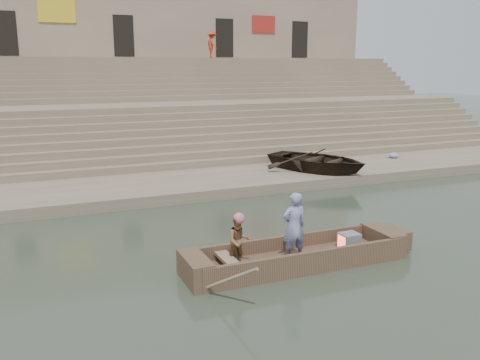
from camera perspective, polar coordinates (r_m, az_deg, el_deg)
ground at (r=14.39m, az=14.68°, el=-7.02°), size 120.00×120.00×0.00m
lower_landing at (r=20.97m, az=1.40°, el=0.13°), size 32.00×4.00×0.40m
mid_landing at (r=27.69m, az=-4.99°, el=5.66°), size 32.00×3.00×2.80m
upper_landing at (r=34.28m, az=-8.68°, el=8.91°), size 32.00×3.00×5.20m
ghat_steps at (r=29.25m, az=-6.04°, el=6.79°), size 32.00×11.00×5.20m
building_wall at (r=38.11m, az=-10.37°, el=13.73°), size 32.00×5.07×11.20m
main_rowboat at (r=12.62m, az=6.25°, el=-8.95°), size 5.00×1.30×0.22m
rowboat_trim at (r=12.64m, az=7.13°, el=-7.98°), size 6.04×2.63×1.86m
standing_man at (r=12.12m, az=6.02°, el=-5.17°), size 0.60×0.40×1.65m
rowing_man at (r=11.80m, az=-0.11°, el=-6.77°), size 0.62×0.50×1.19m
television at (r=13.27m, az=11.99°, el=-6.64°), size 0.46×0.42×0.40m
beached_rowboat at (r=21.74m, az=8.56°, el=2.18°), size 4.79×5.29×0.90m
pedestrian at (r=34.32m, az=-3.12°, el=14.80°), size 0.69×1.13×1.70m
cloth_bundles at (r=24.43m, az=14.26°, el=2.33°), size 3.56×0.99×0.26m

